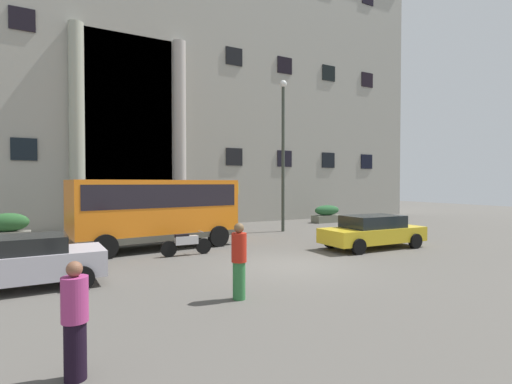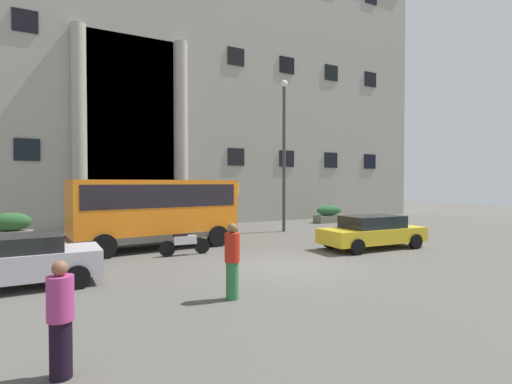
{
  "view_description": "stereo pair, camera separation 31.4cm",
  "coord_description": "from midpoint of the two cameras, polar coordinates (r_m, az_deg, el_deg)",
  "views": [
    {
      "loc": [
        -7.01,
        -10.45,
        2.76
      ],
      "look_at": [
        1.8,
        5.69,
        2.31
      ],
      "focal_mm": 26.61,
      "sensor_mm": 36.0,
      "label": 1
    },
    {
      "loc": [
        -6.73,
        -10.6,
        2.76
      ],
      "look_at": [
        1.8,
        5.69,
        2.31
      ],
      "focal_mm": 26.61,
      "sensor_mm": 36.0,
      "label": 2
    }
  ],
  "objects": [
    {
      "name": "ground_plane",
      "position": [
        12.89,
        4.48,
        -11.24
      ],
      "size": [
        80.0,
        64.0,
        0.12
      ],
      "primitive_type": "cube",
      "color": "#54514C"
    },
    {
      "name": "office_building_facade",
      "position": [
        29.8,
        -14.96,
        15.98
      ],
      "size": [
        40.79,
        9.65,
        20.58
      ],
      "color": "#9C998E",
      "rests_on": "ground_plane"
    },
    {
      "name": "orange_minibus",
      "position": [
        16.51,
        -15.25,
        -2.31
      ],
      "size": [
        6.91,
        3.16,
        2.87
      ],
      "rotation": [
        0.0,
        0.0,
        0.11
      ],
      "color": "orange",
      "rests_on": "ground_plane"
    },
    {
      "name": "bus_stop_sign",
      "position": [
        19.39,
        -3.74,
        -1.71
      ],
      "size": [
        0.44,
        0.08,
        2.77
      ],
      "color": "#999513",
      "rests_on": "ground_plane"
    },
    {
      "name": "hedge_planter_east",
      "position": [
        26.85,
        10.29,
        -3.28
      ],
      "size": [
        2.11,
        0.89,
        1.2
      ],
      "color": "slate",
      "rests_on": "ground_plane"
    },
    {
      "name": "hedge_planter_far_west",
      "position": [
        21.25,
        -18.27,
        -4.09
      ],
      "size": [
        2.2,
        0.75,
        1.56
      ],
      "color": "gray",
      "rests_on": "ground_plane"
    },
    {
      "name": "hedge_planter_west",
      "position": [
        21.31,
        -33.58,
        -4.51
      ],
      "size": [
        1.82,
        0.86,
        1.35
      ],
      "color": "slate",
      "rests_on": "ground_plane"
    },
    {
      "name": "parked_compact_extra",
      "position": [
        11.76,
        -32.59,
        -8.82
      ],
      "size": [
        4.06,
        2.02,
        1.38
      ],
      "rotation": [
        0.0,
        0.0,
        0.03
      ],
      "color": "#B7B3BD",
      "rests_on": "ground_plane"
    },
    {
      "name": "parked_estate_mid",
      "position": [
        16.76,
        16.62,
        -5.68
      ],
      "size": [
        4.6,
        2.06,
        1.38
      ],
      "rotation": [
        0.0,
        0.0,
        -0.03
      ],
      "color": "gold",
      "rests_on": "ground_plane"
    },
    {
      "name": "motorcycle_far_end",
      "position": [
        14.76,
        -11.17,
        -7.6
      ],
      "size": [
        1.97,
        0.55,
        0.89
      ],
      "rotation": [
        0.0,
        0.0,
        -0.01
      ],
      "color": "black",
      "rests_on": "ground_plane"
    },
    {
      "name": "pedestrian_woman_dark_dress",
      "position": [
        6.19,
        -26.94,
        -16.82
      ],
      "size": [
        0.36,
        0.36,
        1.67
      ],
      "rotation": [
        0.0,
        0.0,
        3.9
      ],
      "color": "black",
      "rests_on": "ground_plane"
    },
    {
      "name": "pedestrian_man_red_shirt",
      "position": [
        9.11,
        -3.57,
        -10.26
      ],
      "size": [
        0.36,
        0.36,
        1.81
      ],
      "rotation": [
        0.0,
        0.0,
        2.69
      ],
      "color": "#2E7039",
      "rests_on": "ground_plane"
    },
    {
      "name": "lamppost_plaza_centre",
      "position": [
        21.6,
        3.68,
        7.09
      ],
      "size": [
        0.4,
        0.4,
        8.52
      ],
      "color": "#363D34",
      "rests_on": "ground_plane"
    }
  ]
}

